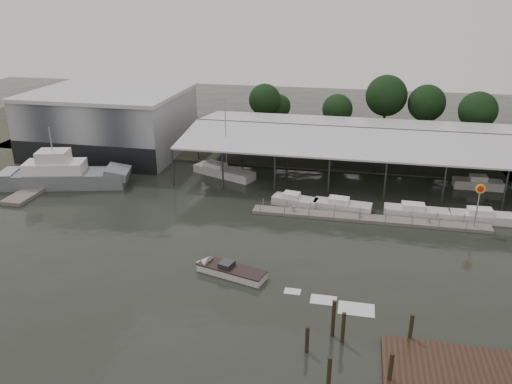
% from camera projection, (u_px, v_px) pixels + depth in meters
% --- Properties ---
extents(ground, '(200.00, 200.00, 0.00)m').
position_uv_depth(ground, '(226.00, 247.00, 53.70)').
color(ground, black).
rests_on(ground, ground).
extents(land_strip_far, '(140.00, 30.00, 0.30)m').
position_uv_depth(land_strip_far, '(285.00, 141.00, 91.87)').
color(land_strip_far, '#3E4131').
rests_on(land_strip_far, ground).
extents(land_strip_west, '(20.00, 40.00, 0.30)m').
position_uv_depth(land_strip_west, '(52.00, 147.00, 88.50)').
color(land_strip_west, '#3E4131').
rests_on(land_strip_west, ground).
extents(storage_warehouse, '(24.50, 20.50, 10.50)m').
position_uv_depth(storage_warehouse, '(111.00, 121.00, 84.27)').
color(storage_warehouse, '#92969B').
rests_on(storage_warehouse, ground).
extents(covered_boat_shed, '(58.24, 24.00, 6.96)m').
position_uv_depth(covered_boat_shed, '(385.00, 133.00, 73.69)').
color(covered_boat_shed, silver).
rests_on(covered_boat_shed, ground).
extents(trawler_dock, '(3.00, 18.00, 0.50)m').
position_uv_depth(trawler_dock, '(50.00, 180.00, 72.00)').
color(trawler_dock, slate).
rests_on(trawler_dock, ground).
extents(floating_dock, '(28.00, 2.00, 1.40)m').
position_uv_depth(floating_dock, '(368.00, 219.00, 59.89)').
color(floating_dock, slate).
rests_on(floating_dock, ground).
extents(shell_fuel_sign, '(1.10, 0.18, 5.55)m').
position_uv_depth(shell_fuel_sign, '(479.00, 198.00, 56.24)').
color(shell_fuel_sign, gray).
rests_on(shell_fuel_sign, ground).
extents(boardwalk_platform, '(15.00, 12.00, 0.50)m').
position_uv_depth(boardwalk_platform, '(506.00, 378.00, 35.10)').
color(boardwalk_platform, '#332115').
rests_on(boardwalk_platform, ground).
extents(grey_trawler, '(18.33, 8.64, 8.84)m').
position_uv_depth(grey_trawler, '(65.00, 175.00, 70.22)').
color(grey_trawler, slate).
rests_on(grey_trawler, ground).
extents(white_sailboat, '(10.08, 6.21, 11.65)m').
position_uv_depth(white_sailboat, '(223.00, 172.00, 74.37)').
color(white_sailboat, silver).
rests_on(white_sailboat, ground).
extents(speedboat_underway, '(18.16, 6.66, 2.00)m').
position_uv_depth(speedboat_underway, '(226.00, 270.00, 48.45)').
color(speedboat_underway, silver).
rests_on(speedboat_underway, ground).
extents(moored_cruiser_0, '(6.08, 3.31, 1.70)m').
position_uv_depth(moored_cruiser_0, '(295.00, 201.00, 64.08)').
color(moored_cruiser_0, silver).
rests_on(moored_cruiser_0, ground).
extents(moored_cruiser_1, '(7.38, 3.02, 1.70)m').
position_uv_depth(moored_cruiser_1, '(342.00, 206.00, 62.56)').
color(moored_cruiser_1, silver).
rests_on(moored_cruiser_1, ground).
extents(moored_cruiser_2, '(7.79, 2.45, 1.70)m').
position_uv_depth(moored_cruiser_2, '(416.00, 212.00, 60.80)').
color(moored_cruiser_2, silver).
rests_on(moored_cruiser_2, ground).
extents(moored_cruiser_3, '(7.91, 2.41, 1.70)m').
position_uv_depth(moored_cruiser_3, '(483.00, 217.00, 59.41)').
color(moored_cruiser_3, silver).
rests_on(moored_cruiser_3, ground).
extents(mooring_pilings, '(8.06, 6.28, 3.82)m').
position_uv_depth(mooring_pilings, '(352.00, 343.00, 37.26)').
color(mooring_pilings, '#302718').
rests_on(mooring_pilings, ground).
extents(horizon_tree_line, '(69.42, 11.81, 11.50)m').
position_uv_depth(horizon_tree_line, '(420.00, 106.00, 90.54)').
color(horizon_tree_line, '#312115').
rests_on(horizon_tree_line, ground).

